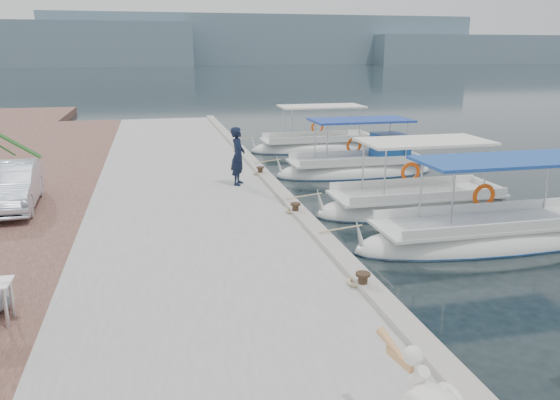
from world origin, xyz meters
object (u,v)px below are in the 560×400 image
at_px(fishing_caique_b, 492,238).
at_px(parked_car, 10,186).
at_px(fishing_caique_d, 358,169).
at_px(fisherman, 238,156).
at_px(fishing_caique_e, 317,148).
at_px(fishing_caique_c, 415,207).

distance_m(fishing_caique_b, parked_car, 13.33).
height_order(fishing_caique_d, fisherman, fisherman).
bearing_deg(parked_car, fishing_caique_b, -23.81).
xyz_separation_m(fishing_caique_e, fisherman, (-5.37, -8.49, 1.34)).
xyz_separation_m(fishing_caique_b, fishing_caique_d, (-0.44, 8.63, 0.07)).
bearing_deg(fishing_caique_c, fishing_caique_d, 88.35).
xyz_separation_m(fishing_caique_d, fishing_caique_e, (0.04, 5.74, -0.07)).
bearing_deg(fishing_caique_e, fishing_caique_d, -90.41).
height_order(fishing_caique_c, fishing_caique_e, same).
xyz_separation_m(fishing_caique_b, fishing_caique_c, (-0.60, 3.18, 0.00)).
relative_size(fishing_caique_c, parked_car, 1.65).
relative_size(fishing_caique_d, parked_car, 1.68).
height_order(fishing_caique_d, fishing_caique_e, same).
relative_size(fishing_caique_e, parked_car, 1.76).
height_order(fishing_caique_e, parked_car, fishing_caique_e).
distance_m(fishing_caique_d, fishing_caique_e, 5.75).
height_order(fishing_caique_b, fishing_caique_c, same).
bearing_deg(fishing_caique_e, fishing_caique_b, -88.41).
bearing_deg(fishing_caique_b, fisherman, 134.43).
relative_size(fishing_caique_c, fishing_caique_e, 0.94).
distance_m(fishing_caique_b, fisherman, 8.35).
bearing_deg(fishing_caique_b, fishing_caique_e, 91.59).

